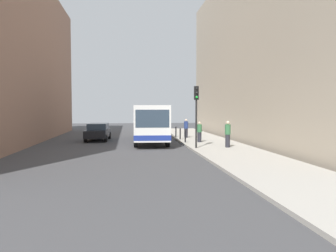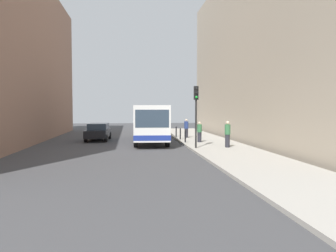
# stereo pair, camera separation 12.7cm
# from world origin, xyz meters

# --- Properties ---
(ground_plane) EXTENTS (80.00, 80.00, 0.00)m
(ground_plane) POSITION_xyz_m (0.00, 0.00, 0.00)
(ground_plane) COLOR #424244
(sidewalk) EXTENTS (4.40, 40.00, 0.15)m
(sidewalk) POSITION_xyz_m (5.40, 0.00, 0.07)
(sidewalk) COLOR #ADA89E
(sidewalk) RESTS_ON ground
(building_right) EXTENTS (7.00, 32.00, 15.23)m
(building_right) POSITION_xyz_m (11.50, 4.00, 7.61)
(building_right) COLOR #B2A38C
(building_right) RESTS_ON ground
(bus) EXTENTS (2.91, 11.10, 3.00)m
(bus) POSITION_xyz_m (0.87, 4.19, 1.73)
(bus) COLOR white
(bus) RESTS_ON ground
(car_beside_bus) EXTENTS (2.03, 4.48, 1.48)m
(car_beside_bus) POSITION_xyz_m (-3.54, 5.91, 0.78)
(car_beside_bus) COLOR black
(car_beside_bus) RESTS_ON ground
(traffic_light) EXTENTS (0.28, 0.33, 4.10)m
(traffic_light) POSITION_xyz_m (3.55, -1.84, 3.01)
(traffic_light) COLOR black
(traffic_light) RESTS_ON sidewalk
(bollard_near) EXTENTS (0.11, 0.11, 0.95)m
(bollard_near) POSITION_xyz_m (3.45, 1.86, 0.62)
(bollard_near) COLOR black
(bollard_near) RESTS_ON sidewalk
(bollard_mid) EXTENTS (0.11, 0.11, 0.95)m
(bollard_mid) POSITION_xyz_m (3.45, 4.43, 0.62)
(bollard_mid) COLOR black
(bollard_mid) RESTS_ON sidewalk
(bollard_far) EXTENTS (0.11, 0.11, 0.95)m
(bollard_far) POSITION_xyz_m (3.45, 6.99, 0.62)
(bollard_far) COLOR black
(bollard_far) RESTS_ON sidewalk
(pedestrian_near_signal) EXTENTS (0.38, 0.38, 1.79)m
(pedestrian_near_signal) POSITION_xyz_m (5.74, -1.74, 1.05)
(pedestrian_near_signal) COLOR #26262D
(pedestrian_near_signal) RESTS_ON sidewalk
(pedestrian_mid_sidewalk) EXTENTS (0.38, 0.38, 1.60)m
(pedestrian_mid_sidewalk) POSITION_xyz_m (4.59, 1.96, 0.94)
(pedestrian_mid_sidewalk) COLOR #26262D
(pedestrian_mid_sidewalk) RESTS_ON sidewalk
(pedestrian_far_sidewalk) EXTENTS (0.38, 0.38, 1.69)m
(pedestrian_far_sidewalk) POSITION_xyz_m (4.23, 6.03, 0.99)
(pedestrian_far_sidewalk) COLOR #26262D
(pedestrian_far_sidewalk) RESTS_ON sidewalk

